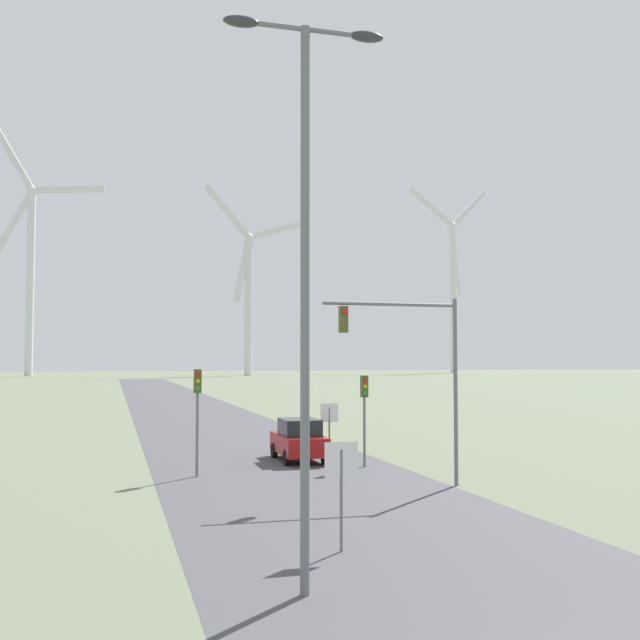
# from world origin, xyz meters

# --- Properties ---
(road_surface) EXTENTS (10.00, 240.00, 0.01)m
(road_surface) POSITION_xyz_m (0.00, 48.00, 0.00)
(road_surface) COLOR #47474C
(road_surface) RESTS_ON ground
(streetlamp) EXTENTS (3.22, 0.32, 10.95)m
(streetlamp) POSITION_xyz_m (-2.97, 6.19, 6.77)
(streetlamp) COLOR slate
(streetlamp) RESTS_ON ground
(stop_sign_near) EXTENTS (0.81, 0.07, 2.51)m
(stop_sign_near) POSITION_xyz_m (-1.37, 9.05, 1.75)
(stop_sign_near) COLOR slate
(stop_sign_near) RESTS_ON ground
(stop_sign_far) EXTENTS (0.81, 0.07, 2.51)m
(stop_sign_far) POSITION_xyz_m (2.66, 23.86, 1.75)
(stop_sign_far) COLOR slate
(stop_sign_far) RESTS_ON ground
(traffic_light_post_near_left) EXTENTS (0.28, 0.34, 4.05)m
(traffic_light_post_near_left) POSITION_xyz_m (-3.36, 21.06, 2.97)
(traffic_light_post_near_left) COLOR slate
(traffic_light_post_near_left) RESTS_ON ground
(traffic_light_post_near_right) EXTENTS (0.28, 0.34, 3.76)m
(traffic_light_post_near_right) POSITION_xyz_m (3.59, 21.82, 2.76)
(traffic_light_post_near_right) COLOR slate
(traffic_light_post_near_right) RESTS_ON ground
(traffic_light_mast_overhead) EXTENTS (4.95, 0.35, 6.58)m
(traffic_light_mast_overhead) POSITION_xyz_m (3.55, 16.61, 4.69)
(traffic_light_mast_overhead) COLOR slate
(traffic_light_mast_overhead) RESTS_ON ground
(car_approaching) EXTENTS (1.88, 4.13, 1.83)m
(car_approaching) POSITION_xyz_m (1.43, 24.37, 0.91)
(car_approaching) COLOR maroon
(car_approaching) RESTS_ON ground
(wind_turbine_left) EXTENTS (30.21, 9.44, 68.82)m
(wind_turbine_left) POSITION_xyz_m (-28.45, 209.72, 31.18)
(wind_turbine_left) COLOR silver
(wind_turbine_left) RESTS_ON ground
(wind_turbine_center) EXTENTS (30.29, 13.48, 52.48)m
(wind_turbine_center) POSITION_xyz_m (30.34, 200.60, 24.67)
(wind_turbine_center) COLOR silver
(wind_turbine_center) RESTS_ON ground
(wind_turbine_right) EXTENTS (37.43, 19.98, 65.67)m
(wind_turbine_right) POSITION_xyz_m (105.80, 226.00, 31.50)
(wind_turbine_right) COLOR silver
(wind_turbine_right) RESTS_ON ground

